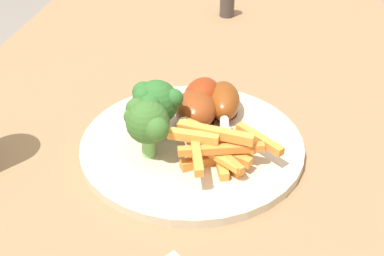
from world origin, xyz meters
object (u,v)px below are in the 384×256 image
pepper_shaker (227,3)px  chicken_drumstick_extra (201,98)px  broccoli_floret_middle (154,102)px  broccoli_floret_front (148,122)px  carrot_fries_pile (218,147)px  chicken_drumstick_near (224,103)px  dinner_plate (192,145)px  dining_table (177,185)px  chicken_drumstick_far (196,111)px

pepper_shaker → chicken_drumstick_extra: bearing=0.4°
broccoli_floret_middle → chicken_drumstick_extra: broccoli_floret_middle is taller
chicken_drumstick_extra → pepper_shaker: bearing=-179.6°
broccoli_floret_front → chicken_drumstick_extra: size_ratio=0.62×
pepper_shaker → broccoli_floret_middle: bearing=-5.8°
carrot_fries_pile → chicken_drumstick_extra: bearing=-160.8°
chicken_drumstick_near → carrot_fries_pile: bearing=2.5°
dinner_plate → carrot_fries_pile: bearing=48.4°
broccoli_floret_front → dining_table: bearing=170.7°
broccoli_floret_front → broccoli_floret_middle: broccoli_floret_middle is taller
dining_table → broccoli_floret_middle: size_ratio=14.18×
carrot_fries_pile → chicken_drumstick_near: (-0.10, -0.00, 0.00)m
chicken_drumstick_near → chicken_drumstick_far: bearing=-50.6°
dining_table → dinner_plate: (0.05, 0.03, 0.12)m
broccoli_floret_front → chicken_drumstick_far: 0.09m
carrot_fries_pile → broccoli_floret_front: bearing=-87.7°
dining_table → carrot_fries_pile: 0.18m
dining_table → broccoli_floret_front: (0.09, -0.01, 0.17)m
broccoli_floret_middle → chicken_drumstick_near: bearing=128.1°
carrot_fries_pile → chicken_drumstick_near: 0.10m
dinner_plate → chicken_drumstick_extra: 0.08m
chicken_drumstick_near → dinner_plate: bearing=-26.4°
chicken_drumstick_near → chicken_drumstick_extra: size_ratio=1.06×
dinner_plate → chicken_drumstick_far: size_ratio=2.31×
broccoli_floret_middle → chicken_drumstick_near: broccoli_floret_middle is taller
pepper_shaker → broccoli_floret_front: bearing=-5.2°
dinner_plate → chicken_drumstick_near: chicken_drumstick_near is taller
chicken_drumstick_extra → broccoli_floret_middle: bearing=-35.9°
dinner_plate → broccoli_floret_front: size_ratio=3.85×
broccoli_floret_front → broccoli_floret_middle: size_ratio=0.95×
chicken_drumstick_near → chicken_drumstick_far: 0.04m
broccoli_floret_middle → dinner_plate: bearing=86.6°
dining_table → chicken_drumstick_near: chicken_drumstick_near is taller
dining_table → dinner_plate: size_ratio=3.87×
dining_table → pepper_shaker: 0.43m
dinner_plate → chicken_drumstick_far: chicken_drumstick_far is taller
dinner_plate → chicken_drumstick_extra: (-0.07, 0.00, 0.03)m
chicken_drumstick_far → chicken_drumstick_extra: bearing=176.3°
dinner_plate → pepper_shaker: size_ratio=5.19×
chicken_drumstick_extra → pepper_shaker: 0.39m
broccoli_floret_middle → pepper_shaker: size_ratio=1.42×
broccoli_floret_front → chicken_drumstick_near: size_ratio=0.59×
chicken_drumstick_far → carrot_fries_pile: bearing=28.2°
chicken_drumstick_extra → chicken_drumstick_near: bearing=81.8°
broccoli_floret_middle → pepper_shaker: bearing=174.2°
broccoli_floret_front → pepper_shaker: 0.50m
broccoli_floret_front → chicken_drumstick_far: broccoli_floret_front is taller
carrot_fries_pile → chicken_drumstick_extra: size_ratio=1.16×
dining_table → pepper_shaker: (-0.41, 0.03, 0.14)m
pepper_shaker → dinner_plate: bearing=0.2°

